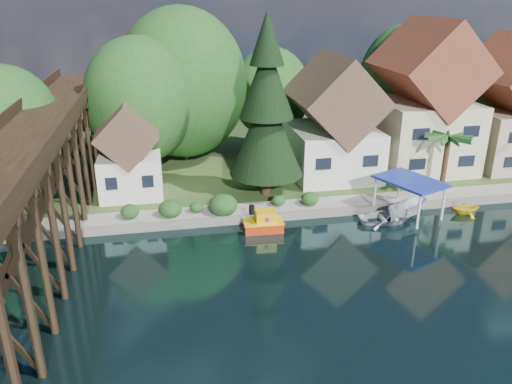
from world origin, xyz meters
The scene contains 17 objects.
ground centered at (0.00, 0.00, 0.00)m, with size 140.00×140.00×0.00m, color black.
bank centered at (0.00, 34.00, 0.25)m, with size 140.00×52.00×0.50m, color #304E1F.
seawall centered at (4.00, 8.00, 0.31)m, with size 60.00×0.40×0.62m, color slate.
promenade centered at (6.00, 9.30, 0.53)m, with size 50.00×2.60×0.06m, color gray.
trestle_bridge centered at (-16.00, 5.17, 5.35)m, with size 4.12×44.18×9.30m.
house_left centered at (7.00, 16.00, 5.14)m, with size 7.64×8.64×11.02m.
house_center centered at (16.00, 16.50, 6.42)m, with size 8.65×9.18×13.89m.
house_right centered at (25.00, 16.00, 5.78)m, with size 8.15×8.64×12.45m.
shed centered at (-11.00, 14.50, 3.83)m, with size 5.09×5.40×7.85m.
bg_trees centered at (1.00, 21.25, 7.29)m, with size 49.90×13.30×10.57m.
shrubs centered at (-4.60, 9.26, 1.23)m, with size 15.76×2.47×1.70m.
conifer centered at (0.05, 12.31, 7.60)m, with size 5.99×5.99×14.74m.
palm_tree centered at (14.97, 10.16, 5.07)m, with size 4.61×4.61×5.24m.
tugboat centered at (-1.34, 6.46, 0.63)m, with size 2.97×1.70×2.11m.
boat_white_a centered at (8.17, 6.17, 0.43)m, with size 2.96×4.15×0.86m, color white.
boat_canopy centered at (10.01, 6.57, 1.36)m, with size 5.01×5.84×3.16m.
boat_yellow centered at (14.99, 6.44, 0.63)m, with size 2.05×2.38×1.25m, color yellow.
Camera 1 is at (-8.09, -25.96, 16.27)m, focal length 35.00 mm.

